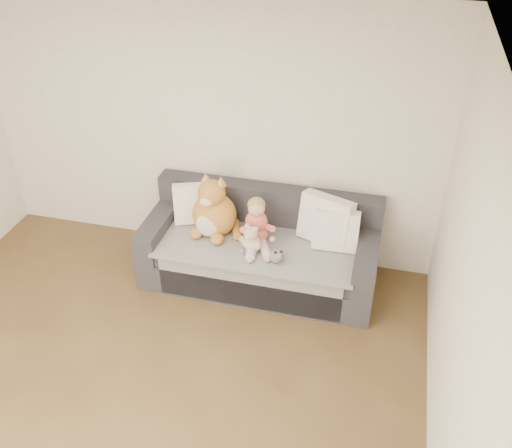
{
  "coord_description": "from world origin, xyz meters",
  "views": [
    {
      "loc": [
        1.68,
        -2.22,
        3.59
      ],
      "look_at": [
        0.64,
        1.87,
        0.75
      ],
      "focal_mm": 40.0,
      "sensor_mm": 36.0,
      "label": 1
    }
  ],
  "objects_px": {
    "toddler": "(257,225)",
    "teddy_bear": "(251,241)",
    "plush_cat": "(214,212)",
    "sofa": "(261,251)",
    "sippy_cup": "(245,248)"
  },
  "relations": [
    {
      "from": "sofa",
      "to": "toddler",
      "type": "relative_size",
      "value": 4.65
    },
    {
      "from": "plush_cat",
      "to": "sippy_cup",
      "type": "relative_size",
      "value": 5.69
    },
    {
      "from": "sofa",
      "to": "toddler",
      "type": "distance_m",
      "value": 0.37
    },
    {
      "from": "sofa",
      "to": "toddler",
      "type": "bearing_deg",
      "value": -101.26
    },
    {
      "from": "toddler",
      "to": "plush_cat",
      "type": "distance_m",
      "value": 0.44
    },
    {
      "from": "sofa",
      "to": "plush_cat",
      "type": "relative_size",
      "value": 3.41
    },
    {
      "from": "sippy_cup",
      "to": "plush_cat",
      "type": "bearing_deg",
      "value": 146.16
    },
    {
      "from": "toddler",
      "to": "teddy_bear",
      "type": "xyz_separation_m",
      "value": [
        -0.02,
        -0.15,
        -0.08
      ]
    },
    {
      "from": "sippy_cup",
      "to": "sofa",
      "type": "bearing_deg",
      "value": 74.23
    },
    {
      "from": "plush_cat",
      "to": "teddy_bear",
      "type": "xyz_separation_m",
      "value": [
        0.42,
        -0.21,
        -0.12
      ]
    },
    {
      "from": "sofa",
      "to": "plush_cat",
      "type": "height_order",
      "value": "plush_cat"
    },
    {
      "from": "sofa",
      "to": "plush_cat",
      "type": "distance_m",
      "value": 0.6
    },
    {
      "from": "teddy_bear",
      "to": "sippy_cup",
      "type": "relative_size",
      "value": 2.59
    },
    {
      "from": "plush_cat",
      "to": "sippy_cup",
      "type": "xyz_separation_m",
      "value": [
        0.37,
        -0.25,
        -0.18
      ]
    },
    {
      "from": "sippy_cup",
      "to": "teddy_bear",
      "type": "bearing_deg",
      "value": 38.08
    }
  ]
}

